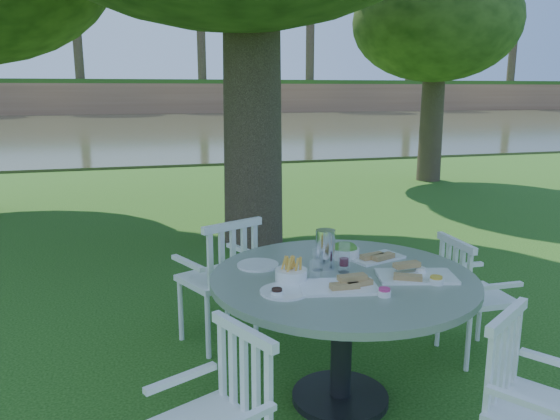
{
  "coord_description": "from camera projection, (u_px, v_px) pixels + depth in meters",
  "views": [
    {
      "loc": [
        -1.12,
        -3.81,
        1.77
      ],
      "look_at": [
        0.0,
        0.2,
        0.85
      ],
      "focal_mm": 35.0,
      "sensor_mm": 36.0,
      "label": 1
    }
  ],
  "objects": [
    {
      "name": "ground",
      "position": [
        287.0,
        321.0,
        4.26
      ],
      "size": [
        140.0,
        140.0,
        0.0
      ],
      "primitive_type": "plane",
      "color": "#16420D",
      "rests_on": "ground"
    },
    {
      "name": "table",
      "position": [
        343.0,
        298.0,
        3.05
      ],
      "size": [
        1.47,
        1.47,
        0.77
      ],
      "color": "black",
      "rests_on": "ground"
    },
    {
      "name": "chair_ne",
      "position": [
        466.0,
        289.0,
        3.6
      ],
      "size": [
        0.4,
        0.42,
        0.82
      ],
      "rotation": [
        0.0,
        0.0,
        -4.73
      ],
      "color": "white",
      "rests_on": "ground"
    },
    {
      "name": "chair_nw",
      "position": [
        224.0,
        273.0,
        3.76
      ],
      "size": [
        0.6,
        0.58,
        0.91
      ],
      "rotation": [
        0.0,
        0.0,
        -2.72
      ],
      "color": "white",
      "rests_on": "ground"
    },
    {
      "name": "chair_sw",
      "position": [
        225.0,
        410.0,
        2.24
      ],
      "size": [
        0.53,
        0.54,
        0.82
      ],
      "rotation": [
        0.0,
        0.0,
        -1.14
      ],
      "color": "white",
      "rests_on": "ground"
    },
    {
      "name": "chair_se",
      "position": [
        524.0,
        394.0,
        2.34
      ],
      "size": [
        0.57,
        0.56,
        0.84
      ],
      "rotation": [
        0.0,
        0.0,
        0.59
      ],
      "color": "white",
      "rests_on": "ground"
    },
    {
      "name": "tableware",
      "position": [
        335.0,
        266.0,
        3.05
      ],
      "size": [
        1.14,
        0.79,
        0.22
      ],
      "color": "white",
      "rests_on": "table"
    },
    {
      "name": "river",
      "position": [
        152.0,
        128.0,
        25.9
      ],
      "size": [
        100.0,
        28.0,
        0.12
      ],
      "primitive_type": "cube",
      "color": "#373B23",
      "rests_on": "ground"
    },
    {
      "name": "far_bank",
      "position": [
        140.0,
        16.0,
        41.45
      ],
      "size": [
        100.0,
        18.0,
        15.2
      ],
      "color": "#946345",
      "rests_on": "ground"
    }
  ]
}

